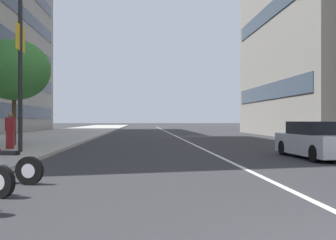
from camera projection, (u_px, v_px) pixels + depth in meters
sidewalk_right_plaza at (42, 137)px, 33.40m from camera, size 160.00×8.82×0.15m
lane_centre_stripe at (175, 136)px, 39.09m from camera, size 110.00×0.16×0.01m
car_approaching_light at (319, 141)px, 16.03m from camera, size 4.58×2.03×1.43m
street_lamp_with_banners at (29, 40)px, 17.40m from camera, size 1.26×2.43×7.72m
street_tree_far_plaza at (14, 70)px, 21.96m from camera, size 3.82×3.82×5.64m
pedestrian_on_plaza at (10, 131)px, 19.08m from camera, size 0.27×0.41×1.68m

